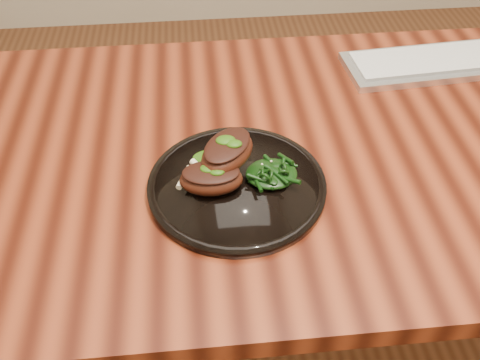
# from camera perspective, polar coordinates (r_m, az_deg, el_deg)

# --- Properties ---
(desk) EXTENTS (1.60, 0.80, 0.75)m
(desk) POSITION_cam_1_polar(r_m,az_deg,el_deg) (1.09, 12.80, 0.92)
(desk) COLOR #350F06
(desk) RESTS_ON ground
(plate) EXTENTS (0.30, 0.30, 0.02)m
(plate) POSITION_cam_1_polar(r_m,az_deg,el_deg) (0.90, -0.34, -0.57)
(plate) COLOR black
(plate) RESTS_ON desk
(lamb_chop_front) EXTENTS (0.11, 0.08, 0.05)m
(lamb_chop_front) POSITION_cam_1_polar(r_m,az_deg,el_deg) (0.87, -3.14, 0.21)
(lamb_chop_front) COLOR #3E170B
(lamb_chop_front) RESTS_ON plate
(lamb_chop_back) EXTENTS (0.13, 0.14, 0.05)m
(lamb_chop_back) POSITION_cam_1_polar(r_m,az_deg,el_deg) (0.89, -1.40, 3.05)
(lamb_chop_back) COLOR #3E170B
(lamb_chop_back) RESTS_ON plate
(herb_smear) EXTENTS (0.07, 0.05, 0.00)m
(herb_smear) POSITION_cam_1_polar(r_m,az_deg,el_deg) (0.94, -2.99, 2.41)
(herb_smear) COLOR #183F06
(herb_smear) RESTS_ON plate
(greens_heap) EXTENTS (0.09, 0.08, 0.03)m
(greens_heap) POSITION_cam_1_polar(r_m,az_deg,el_deg) (0.90, 3.39, 0.95)
(greens_heap) COLOR black
(greens_heap) RESTS_ON plate
(keyboard) EXTENTS (0.49, 0.18, 0.02)m
(keyboard) POSITION_cam_1_polar(r_m,az_deg,el_deg) (1.31, 21.64, 11.74)
(keyboard) COLOR silver
(keyboard) RESTS_ON desk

